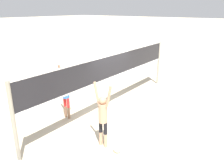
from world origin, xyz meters
name	(u,v)px	position (x,y,z in m)	size (l,w,h in m)	color
ground_plane	(112,109)	(0.00, 0.00, 0.00)	(200.00, 200.00, 0.00)	beige
volleyball_net	(112,70)	(0.00, 0.00, 1.82)	(8.99, 0.11, 2.50)	gray
player_spiker	(103,114)	(-2.33, -1.43, 1.14)	(0.28, 0.71, 2.16)	tan
player_blocker	(66,91)	(-1.73, 0.99, 1.15)	(0.28, 0.71, 2.18)	#8C664C
volleyball	(117,149)	(-2.33, -2.00, 0.12)	(0.23, 0.23, 0.23)	silver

